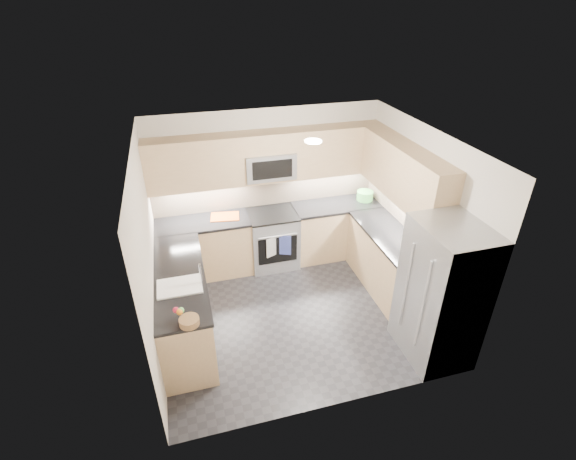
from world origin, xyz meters
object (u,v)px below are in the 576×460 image
at_px(gas_range, 273,239).
at_px(fruit_basket, 189,321).
at_px(cutting_board, 225,217).
at_px(refrigerator, 441,294).
at_px(microwave, 269,165).
at_px(utensil_bowl, 365,196).

relative_size(gas_range, fruit_basket, 4.29).
xyz_separation_m(gas_range, fruit_basket, (-1.43, -2.20, 0.52)).
height_order(cutting_board, fruit_basket, fruit_basket).
bearing_deg(refrigerator, fruit_basket, 175.49).
distance_m(gas_range, refrigerator, 2.86).
bearing_deg(cutting_board, microwave, 4.19).
height_order(microwave, fruit_basket, microwave).
relative_size(gas_range, utensil_bowl, 3.40).
relative_size(microwave, cutting_board, 1.77).
distance_m(gas_range, microwave, 1.25).
xyz_separation_m(utensil_bowl, fruit_basket, (-3.03, -2.24, -0.04)).
height_order(gas_range, fruit_basket, fruit_basket).
distance_m(refrigerator, utensil_bowl, 2.48).
bearing_deg(gas_range, utensil_bowl, 1.66).
relative_size(gas_range, microwave, 1.20).
bearing_deg(utensil_bowl, gas_range, -178.34).
relative_size(microwave, utensil_bowl, 2.84).
bearing_deg(gas_range, microwave, 90.00).
xyz_separation_m(gas_range, utensil_bowl, (1.60, 0.05, 0.56)).
bearing_deg(utensil_bowl, microwave, 177.19).
bearing_deg(microwave, cutting_board, -175.81).
distance_m(utensil_bowl, cutting_board, 2.34).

